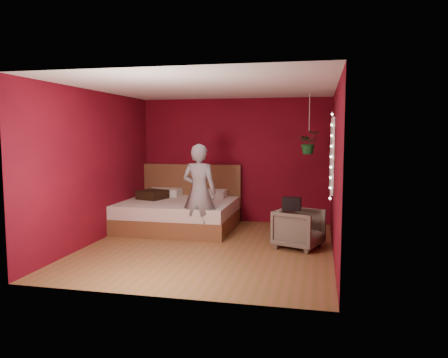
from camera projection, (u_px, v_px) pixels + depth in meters
floor at (208, 247)px, 7.20m from camera, size 4.50×4.50×0.00m
room_walls at (208, 145)px, 7.03m from camera, size 4.04×4.54×2.62m
window at (332, 155)px, 7.50m from camera, size 0.05×0.97×1.27m
fairy_lights at (331, 157)px, 6.99m from camera, size 0.04×0.04×1.45m
bed at (179, 212)px, 8.70m from camera, size 2.20×1.87×1.21m
person at (199, 192)px, 7.66m from camera, size 0.66×0.47×1.69m
armchair at (299, 229)px, 7.15m from camera, size 0.90×0.89×0.64m
handbag at (292, 204)px, 7.02m from camera, size 0.31×0.17×0.21m
throw_pillow at (152, 195)px, 8.84m from camera, size 0.61×0.61×0.17m
hanging_plant at (309, 143)px, 7.96m from camera, size 0.46×0.42×1.11m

